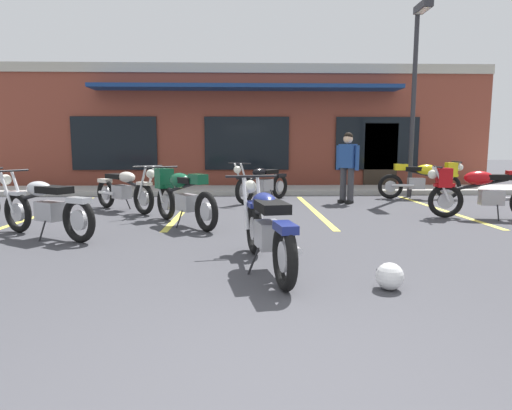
{
  "coord_description": "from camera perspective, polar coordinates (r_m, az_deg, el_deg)",
  "views": [
    {
      "loc": [
        -0.11,
        -1.89,
        1.33
      ],
      "look_at": [
        0.06,
        3.92,
        0.55
      ],
      "focal_mm": 30.39,
      "sensor_mm": 36.0,
      "label": 1
    }
  ],
  "objects": [
    {
      "name": "motorcycle_green_cafe_racer",
      "position": [
        7.56,
        -9.81,
        1.44
      ],
      "size": [
        1.44,
        1.81,
        0.98
      ],
      "color": "black",
      "rests_on": "ground_plane"
    },
    {
      "name": "motorcycle_orange_scrambler",
      "position": [
        10.66,
        0.85,
        2.97
      ],
      "size": [
        1.54,
        1.75,
        0.98
      ],
      "color": "black",
      "rests_on": "ground_plane"
    },
    {
      "name": "painted_stall_lines",
      "position": [
        9.2,
        -0.94,
        -0.66
      ],
      "size": [
        8.35,
        4.8,
        0.01
      ],
      "color": "#DBCC4C",
      "rests_on": "ground_plane"
    },
    {
      "name": "parking_lot_lamp_post",
      "position": [
        12.48,
        20.35,
        15.69
      ],
      "size": [
        0.24,
        0.76,
        4.9
      ],
      "color": "#2D2D33",
      "rests_on": "ground_plane"
    },
    {
      "name": "sidewalk_kerb",
      "position": [
        12.76,
        -1.14,
        1.96
      ],
      "size": [
        22.0,
        1.8,
        0.14
      ],
      "primitive_type": "cube",
      "color": "#A8A59E",
      "rests_on": "ground_plane"
    },
    {
      "name": "motorcycle_red_sportbike",
      "position": [
        7.09,
        -26.01,
        -0.16
      ],
      "size": [
        1.86,
        1.35,
        0.98
      ],
      "color": "black",
      "rests_on": "ground_plane"
    },
    {
      "name": "ground_plane",
      "position": [
        5.56,
        -0.47,
        -6.18
      ],
      "size": [
        80.0,
        80.0,
        0.0
      ],
      "primitive_type": "plane",
      "color": "#3D3D42"
    },
    {
      "name": "helmet_on_pavement",
      "position": [
        4.28,
        17.18,
        -8.95
      ],
      "size": [
        0.26,
        0.26,
        0.26
      ],
      "color": "silver",
      "rests_on": "ground_plane"
    },
    {
      "name": "motorcycle_cream_vintage",
      "position": [
        11.92,
        21.26,
        3.26
      ],
      "size": [
        2.11,
        0.7,
        0.98
      ],
      "color": "black",
      "rests_on": "ground_plane"
    },
    {
      "name": "brick_storefront_building",
      "position": [
        16.77,
        -1.28,
        9.87
      ],
      "size": [
        15.95,
        6.1,
        3.97
      ],
      "color": "brown",
      "rests_on": "ground_plane"
    },
    {
      "name": "motorcycle_foreground_classic",
      "position": [
        4.71,
        1.43,
        -2.95
      ],
      "size": [
        0.78,
        2.1,
        0.98
      ],
      "color": "black",
      "rests_on": "ground_plane"
    },
    {
      "name": "motorcycle_blue_standard",
      "position": [
        9.07,
        27.45,
        1.71
      ],
      "size": [
        2.09,
        0.77,
        0.98
      ],
      "color": "black",
      "rests_on": "ground_plane"
    },
    {
      "name": "person_in_shorts_foreground",
      "position": [
        10.51,
        11.94,
        5.41
      ],
      "size": [
        0.5,
        0.49,
        1.68
      ],
      "color": "black",
      "rests_on": "ground_plane"
    },
    {
      "name": "motorcycle_black_cruiser",
      "position": [
        9.4,
        -16.99,
        2.01
      ],
      "size": [
        1.68,
        1.62,
        0.98
      ],
      "color": "black",
      "rests_on": "ground_plane"
    }
  ]
}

